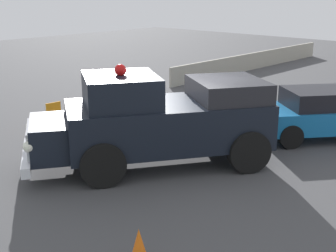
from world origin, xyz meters
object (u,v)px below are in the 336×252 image
object	(u,v)px
lawn_chair_by_car	(56,117)
traffic_cone	(139,247)
vintage_fire_truck	(159,119)
classic_hot_rod	(329,113)

from	to	relation	value
lawn_chair_by_car	traffic_cone	world-z (taller)	lawn_chair_by_car
vintage_fire_truck	lawn_chair_by_car	bearing A→B (deg)	-84.17
vintage_fire_truck	traffic_cone	world-z (taller)	vintage_fire_truck
lawn_chair_by_car	classic_hot_rod	bearing A→B (deg)	132.48
traffic_cone	vintage_fire_truck	bearing A→B (deg)	-140.11
traffic_cone	classic_hot_rod	bearing A→B (deg)	-174.90
lawn_chair_by_car	traffic_cone	size ratio (longest dim) A/B	1.61
classic_hot_rod	traffic_cone	world-z (taller)	classic_hot_rod
classic_hot_rod	lawn_chair_by_car	size ratio (longest dim) A/B	4.47
classic_hot_rod	vintage_fire_truck	bearing A→B (deg)	-22.36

